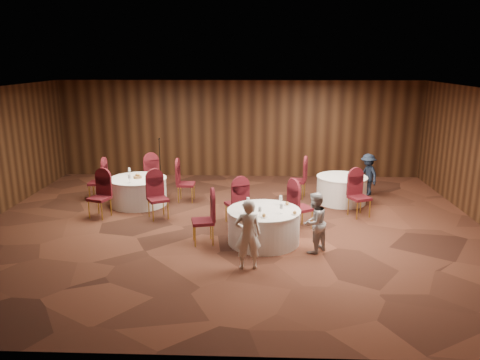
{
  "coord_description": "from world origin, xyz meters",
  "views": [
    {
      "loc": [
        0.61,
        -10.48,
        3.89
      ],
      "look_at": [
        0.2,
        0.2,
        1.1
      ],
      "focal_mm": 35.0,
      "sensor_mm": 36.0,
      "label": 1
    }
  ],
  "objects_px": {
    "table_main": "(264,226)",
    "mic_stand": "(160,173)",
    "table_left": "(138,191)",
    "woman_b": "(314,223)",
    "woman_a": "(248,234)",
    "man_c": "(368,175)",
    "table_right": "(341,189)"
  },
  "relations": [
    {
      "from": "table_main",
      "to": "woman_a",
      "type": "bearing_deg",
      "value": -103.4
    },
    {
      "from": "table_left",
      "to": "mic_stand",
      "type": "xyz_separation_m",
      "value": [
        0.22,
        1.91,
        0.06
      ]
    },
    {
      "from": "table_right",
      "to": "woman_a",
      "type": "bearing_deg",
      "value": -120.01
    },
    {
      "from": "table_right",
      "to": "man_c",
      "type": "bearing_deg",
      "value": 41.08
    },
    {
      "from": "woman_b",
      "to": "woman_a",
      "type": "bearing_deg",
      "value": -16.39
    },
    {
      "from": "mic_stand",
      "to": "woman_a",
      "type": "height_order",
      "value": "mic_stand"
    },
    {
      "from": "table_right",
      "to": "mic_stand",
      "type": "xyz_separation_m",
      "value": [
        -5.36,
        1.5,
        0.06
      ]
    },
    {
      "from": "table_right",
      "to": "man_c",
      "type": "relative_size",
      "value": 1.13
    },
    {
      "from": "table_main",
      "to": "man_c",
      "type": "distance_m",
      "value": 4.86
    },
    {
      "from": "woman_b",
      "to": "mic_stand",
      "type": "bearing_deg",
      "value": -98.46
    },
    {
      "from": "woman_b",
      "to": "table_left",
      "type": "bearing_deg",
      "value": -83.42
    },
    {
      "from": "mic_stand",
      "to": "woman_a",
      "type": "relative_size",
      "value": 1.1
    },
    {
      "from": "table_right",
      "to": "woman_a",
      "type": "relative_size",
      "value": 1.01
    },
    {
      "from": "table_main",
      "to": "mic_stand",
      "type": "relative_size",
      "value": 1.04
    },
    {
      "from": "table_left",
      "to": "woman_a",
      "type": "bearing_deg",
      "value": -51.87
    },
    {
      "from": "table_left",
      "to": "woman_a",
      "type": "xyz_separation_m",
      "value": [
        3.08,
        -3.92,
        0.31
      ]
    },
    {
      "from": "table_main",
      "to": "mic_stand",
      "type": "xyz_separation_m",
      "value": [
        -3.17,
        4.51,
        0.06
      ]
    },
    {
      "from": "table_main",
      "to": "mic_stand",
      "type": "height_order",
      "value": "mic_stand"
    },
    {
      "from": "table_left",
      "to": "man_c",
      "type": "xyz_separation_m",
      "value": [
        6.46,
        1.17,
        0.24
      ]
    },
    {
      "from": "man_c",
      "to": "mic_stand",
      "type": "bearing_deg",
      "value": -119.61
    },
    {
      "from": "table_main",
      "to": "table_left",
      "type": "height_order",
      "value": "same"
    },
    {
      "from": "table_left",
      "to": "woman_b",
      "type": "relative_size",
      "value": 1.22
    },
    {
      "from": "table_left",
      "to": "woman_b",
      "type": "distance_m",
      "value": 5.39
    },
    {
      "from": "mic_stand",
      "to": "man_c",
      "type": "distance_m",
      "value": 6.28
    },
    {
      "from": "table_main",
      "to": "table_left",
      "type": "distance_m",
      "value": 4.28
    },
    {
      "from": "woman_b",
      "to": "man_c",
      "type": "height_order",
      "value": "woman_b"
    },
    {
      "from": "table_right",
      "to": "man_c",
      "type": "xyz_separation_m",
      "value": [
        0.88,
        0.76,
        0.24
      ]
    },
    {
      "from": "table_left",
      "to": "woman_b",
      "type": "height_order",
      "value": "woman_b"
    },
    {
      "from": "table_right",
      "to": "woman_a",
      "type": "height_order",
      "value": "woman_a"
    },
    {
      "from": "mic_stand",
      "to": "woman_b",
      "type": "height_order",
      "value": "mic_stand"
    },
    {
      "from": "table_main",
      "to": "woman_b",
      "type": "distance_m",
      "value": 1.16
    },
    {
      "from": "man_c",
      "to": "table_right",
      "type": "bearing_deg",
      "value": -71.77
    }
  ]
}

